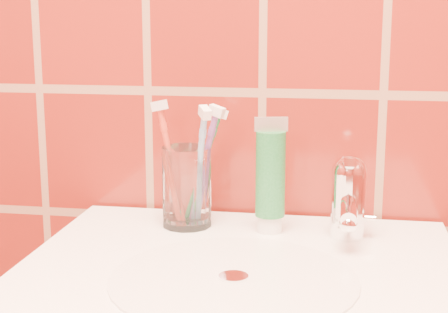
# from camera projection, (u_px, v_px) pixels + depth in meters

# --- Properties ---
(glass_tumbler) EXTENTS (0.07, 0.07, 0.12)m
(glass_tumbler) POSITION_uv_depth(u_px,v_px,m) (187.00, 187.00, 1.02)
(glass_tumbler) COLOR white
(glass_tumbler) RESTS_ON pedestal_sink
(toothpaste_tube) EXTENTS (0.05, 0.04, 0.17)m
(toothpaste_tube) POSITION_uv_depth(u_px,v_px,m) (270.00, 179.00, 0.98)
(toothpaste_tube) COLOR white
(toothpaste_tube) RESTS_ON pedestal_sink
(faucet) EXTENTS (0.05, 0.11, 0.12)m
(faucet) POSITION_uv_depth(u_px,v_px,m) (348.00, 195.00, 0.96)
(faucet) COLOR white
(faucet) RESTS_ON pedestal_sink
(toothbrush_0) EXTENTS (0.10, 0.09, 0.19)m
(toothbrush_0) POSITION_uv_depth(u_px,v_px,m) (203.00, 167.00, 1.01)
(toothbrush_0) COLOR #7B4799
(toothbrush_0) RESTS_ON glass_tumbler
(toothbrush_1) EXTENTS (0.10, 0.09, 0.20)m
(toothbrush_1) POSITION_uv_depth(u_px,v_px,m) (171.00, 165.00, 1.01)
(toothbrush_1) COLOR #BE3B28
(toothbrush_1) RESTS_ON glass_tumbler
(toothbrush_2) EXTENTS (0.11, 0.13, 0.20)m
(toothbrush_2) POSITION_uv_depth(u_px,v_px,m) (199.00, 169.00, 0.99)
(toothbrush_2) COLOR #7BACDB
(toothbrush_2) RESTS_ON glass_tumbler
(toothbrush_3) EXTENTS (0.13, 0.12, 0.19)m
(toothbrush_3) POSITION_uv_depth(u_px,v_px,m) (202.00, 167.00, 1.03)
(toothbrush_3) COLOR #1D6F37
(toothbrush_3) RESTS_ON glass_tumbler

